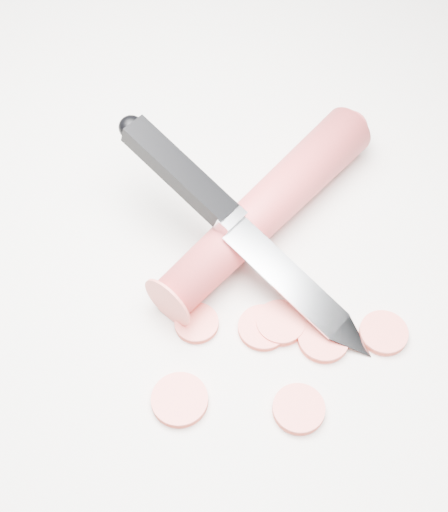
# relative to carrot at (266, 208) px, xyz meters

# --- Properties ---
(ground) EXTENTS (2.40, 2.40, 0.00)m
(ground) POSITION_rel_carrot_xyz_m (0.01, -0.05, -0.02)
(ground) COLOR silver
(ground) RESTS_ON ground
(carrot) EXTENTS (0.13, 0.22, 0.04)m
(carrot) POSITION_rel_carrot_xyz_m (0.00, 0.00, 0.00)
(carrot) COLOR #C7353A
(carrot) RESTS_ON ground
(carrot_slice_0) EXTENTS (0.03, 0.03, 0.01)m
(carrot_slice_0) POSITION_rel_carrot_xyz_m (-0.03, -0.10, -0.02)
(carrot_slice_0) COLOR #EF5D52
(carrot_slice_0) RESTS_ON ground
(carrot_slice_1) EXTENTS (0.04, 0.04, 0.01)m
(carrot_slice_1) POSITION_rel_carrot_xyz_m (-0.02, -0.16, -0.02)
(carrot_slice_1) COLOR #EF5D52
(carrot_slice_1) RESTS_ON ground
(carrot_slice_2) EXTENTS (0.04, 0.04, 0.01)m
(carrot_slice_2) POSITION_rel_carrot_xyz_m (0.03, -0.09, -0.02)
(carrot_slice_2) COLOR #EF5D52
(carrot_slice_2) RESTS_ON ground
(carrot_slice_3) EXTENTS (0.04, 0.04, 0.01)m
(carrot_slice_3) POSITION_rel_carrot_xyz_m (0.06, -0.09, -0.02)
(carrot_slice_3) COLOR #EF5D52
(carrot_slice_3) RESTS_ON ground
(carrot_slice_4) EXTENTS (0.03, 0.03, 0.01)m
(carrot_slice_4) POSITION_rel_carrot_xyz_m (0.11, -0.07, -0.02)
(carrot_slice_4) COLOR #EF5D52
(carrot_slice_4) RESTS_ON ground
(carrot_slice_5) EXTENTS (0.04, 0.04, 0.01)m
(carrot_slice_5) POSITION_rel_carrot_xyz_m (0.02, -0.09, -0.02)
(carrot_slice_5) COLOR #EF5D52
(carrot_slice_5) RESTS_ON ground
(carrot_slice_6) EXTENTS (0.04, 0.04, 0.01)m
(carrot_slice_6) POSITION_rel_carrot_xyz_m (0.06, -0.15, -0.02)
(carrot_slice_6) COLOR #EF5D52
(carrot_slice_6) RESTS_ON ground
(kitchen_knife) EXTENTS (0.23, 0.13, 0.09)m
(kitchen_knife) POSITION_rel_carrot_xyz_m (-0.01, -0.04, 0.02)
(kitchen_knife) COLOR #BABDC2
(kitchen_knife) RESTS_ON ground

